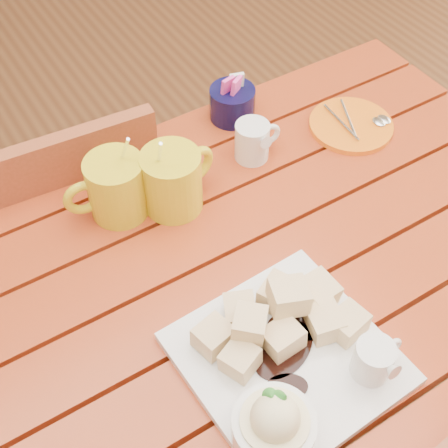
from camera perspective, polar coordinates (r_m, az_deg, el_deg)
table at (r=1.07m, az=2.30°, el=-8.14°), size 1.20×0.79×0.75m
dessert_plate at (r=0.86m, az=5.76°, el=-12.68°), size 0.28×0.28×0.11m
coffee_mug_left at (r=1.04m, az=-9.94°, el=3.34°), size 0.14×0.10×0.16m
coffee_mug_right at (r=1.03m, az=-4.65°, el=4.07°), size 0.14×0.10×0.17m
cream_pitcher at (r=1.13m, az=2.70°, el=7.66°), size 0.09×0.08×0.08m
sugar_caddy at (r=1.22m, az=0.77°, el=11.04°), size 0.09×0.09×0.10m
orange_saucer at (r=1.24m, az=11.61°, el=8.85°), size 0.16×0.16×0.02m
chair_far at (r=1.41m, az=-14.42°, el=-1.62°), size 0.43×0.43×0.85m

